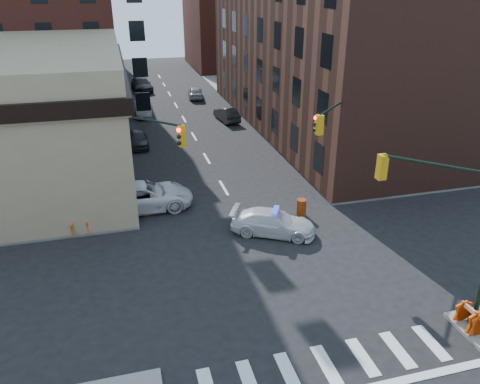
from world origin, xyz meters
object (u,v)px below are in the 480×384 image
parked_car_enear (227,114)px  pedestrian_b (71,208)px  police_car (273,223)px  parked_car_wnear (138,139)px  barrel_road (301,207)px  barricade_se_a (471,318)px  barrel_bank (145,208)px  pedestrian_a (123,197)px  pickup (143,196)px  barricade_nw_a (79,227)px  parked_car_wfar (143,109)px

parked_car_enear → pedestrian_b: (-13.78, -18.94, 0.34)m
police_car → parked_car_wnear: 18.45m
parked_car_enear → barrel_road: 21.35m
pedestrian_b → barricade_se_a: (16.10, -13.77, -0.42)m
pedestrian_b → barrel_bank: 4.23m
police_car → pedestrian_a: (-8.01, 4.61, 0.44)m
police_car → barricade_se_a: 10.94m
parked_car_wnear → pedestrian_a: size_ratio=2.04×
parked_car_enear → pedestrian_a: 21.40m
pedestrian_a → police_car: bearing=-13.9°
barrel_road → barrel_bank: (-9.12, 2.44, -0.06)m
parked_car_enear → barricade_se_a: bearing=86.6°
pickup → barricade_nw_a: pickup is taller
barricade_se_a → parked_car_wfar: bearing=13.4°
police_car → pedestrian_a: 9.25m
barrel_road → barricade_se_a: size_ratio=0.85×
parked_car_wnear → barricade_nw_a: parked_car_wnear is taller
parked_car_wfar → barricade_se_a: bearing=-73.5°
police_car → barrel_bank: 7.93m
parked_car_wnear → barrel_road: bearing=-61.4°
parked_car_wfar → barrel_road: parked_car_wfar is taller
parked_car_wfar → barrel_bank: size_ratio=4.88×
pedestrian_a → barricade_se_a: size_ratio=1.60×
pedestrian_b → barricade_se_a: pedestrian_b is taller
parked_car_enear → pedestrian_a: pedestrian_a is taller
pedestrian_a → barrel_bank: pedestrian_a is taller
parked_car_wnear → barricade_se_a: 29.32m
barrel_bank → parked_car_enear: bearing=63.1°
parked_car_wfar → barricade_nw_a: 25.21m
barricade_se_a → barricade_nw_a: (-15.66, 12.23, -0.05)m
barrel_bank → barricade_se_a: (11.90, -13.80, 0.15)m
pickup → parked_car_wfar: 22.25m
pedestrian_b → barricade_nw_a: bearing=-82.4°
pickup → parked_car_enear: 20.44m
pedestrian_b → parked_car_wnear: bearing=62.5°
police_car → pickup: pickup is taller
pedestrian_b → barricade_nw_a: size_ratio=1.62×
parked_car_enear → barricade_nw_a: bearing=49.4°
police_car → barricade_se_a: police_car is taller
parked_car_enear → barrel_bank: (-9.58, -18.91, -0.24)m
pedestrian_b → barrel_bank: bearing=-7.8°
pedestrian_a → parked_car_wfar: bearing=98.8°
parked_car_wnear → barricade_se_a: (11.46, -26.99, -0.07)m
barrel_road → barricade_se_a: bearing=-76.2°
pickup → pedestrian_a: 1.28m
pedestrian_a → parked_car_enear: bearing=75.6°
pickup → parked_car_wnear: size_ratio=1.56×
police_car → barrel_bank: police_car is taller
police_car → pedestrian_b: size_ratio=2.69×
barrel_bank → pedestrian_a: bearing=160.0°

